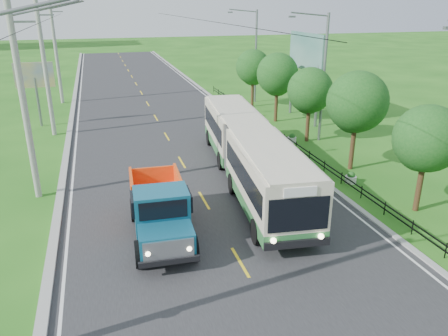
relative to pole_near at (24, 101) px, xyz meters
name	(u,v)px	position (x,y,z in m)	size (l,w,h in m)	color
ground	(240,262)	(8.26, -9.00, -5.09)	(240.00, 240.00, 0.00)	#1F5D16
road	(163,130)	(8.26, 11.00, -5.08)	(14.00, 120.00, 0.02)	#28282B
curb_left	(69,136)	(1.06, 11.00, -5.02)	(0.40, 120.00, 0.15)	#9E9E99
curb_right	(247,123)	(15.41, 11.00, -5.04)	(0.30, 120.00, 0.10)	#9E9E99
edge_line_left	(77,136)	(1.61, 11.00, -5.07)	(0.12, 120.00, 0.00)	silver
edge_line_right	(241,124)	(14.91, 11.00, -5.07)	(0.12, 120.00, 0.00)	silver
centre_dash	(240,262)	(8.26, -9.00, -5.07)	(0.12, 2.20, 0.00)	yellow
railing_right	(284,139)	(16.26, 5.00, -4.79)	(0.04, 40.00, 0.60)	black
pole_near	(24,101)	(0.00, 0.00, 0.00)	(3.51, 0.32, 10.00)	gray
pole_mid	(46,68)	(0.00, 12.00, 0.00)	(3.51, 0.32, 10.00)	gray
pole_far	(56,52)	(0.00, 24.00, 0.00)	(3.51, 0.32, 10.00)	gray
tree_second	(426,141)	(18.12, -6.86, -1.57)	(3.18, 3.26, 5.30)	#382314
tree_third	(357,105)	(18.12, -0.86, -1.11)	(3.60, 3.62, 6.00)	#382314
tree_fourth	(310,93)	(18.12, 5.14, -1.51)	(3.24, 3.31, 5.40)	#382314
tree_fifth	(277,76)	(18.12, 11.14, -1.24)	(3.48, 3.52, 5.80)	#382314
tree_back	(253,69)	(18.12, 17.14, -1.44)	(3.30, 3.36, 5.50)	#382314
streetlight_mid	(322,74)	(18.90, 5.00, -0.19)	(3.02, 0.20, 9.07)	slate
streetlight_far	(254,53)	(18.90, 19.00, -0.19)	(3.02, 0.20, 9.07)	slate
planter_near	(351,178)	(16.86, -3.00, -4.81)	(0.64, 0.64, 0.67)	silver
planter_mid	(292,139)	(16.86, 5.00, -4.81)	(0.64, 0.64, 0.67)	silver
planter_far	(255,114)	(16.86, 13.00, -4.81)	(0.64, 0.64, 0.67)	silver
billboard_left	(35,79)	(-1.24, 15.00, -1.23)	(3.00, 0.20, 5.20)	slate
billboard_right	(306,57)	(20.56, 11.00, 0.25)	(0.24, 6.00, 7.30)	slate
bus	(249,149)	(11.36, -1.11, -3.14)	(4.48, 16.99, 3.24)	#2E7438
dump_truck	(160,207)	(5.58, -6.09, -3.63)	(2.65, 6.24, 2.58)	#135773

